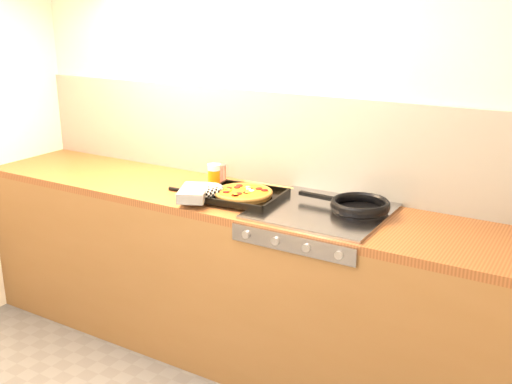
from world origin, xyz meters
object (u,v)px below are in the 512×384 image
Objects in this scene: juice_glass at (214,175)px; tomato_can at (219,175)px; frying_pan at (359,206)px; pizza_on_tray at (230,193)px.

tomato_can is at bearing 77.09° from juice_glass.
frying_pan is at bearing -4.74° from tomato_can.
frying_pan is at bearing 13.03° from pizza_on_tray.
frying_pan is 4.18× the size of tomato_can.
tomato_can is at bearing 134.80° from pizza_on_tray.
pizza_on_tray is 4.45× the size of tomato_can.
pizza_on_tray reaches higher than frying_pan.
frying_pan is 0.83m from tomato_can.
pizza_on_tray is at bearing -45.20° from tomato_can.
pizza_on_tray is 0.30m from tomato_can.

